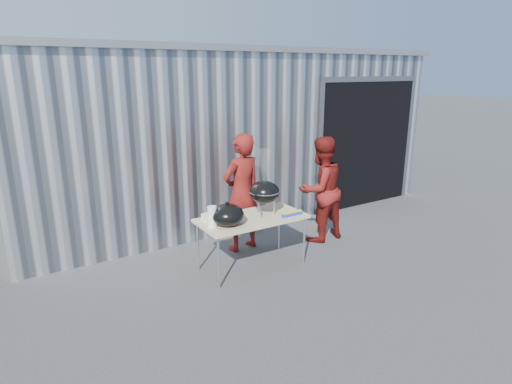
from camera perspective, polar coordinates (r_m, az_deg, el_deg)
ground at (r=6.06m, az=3.41°, el=-10.76°), size 80.00×80.00×0.00m
building at (r=9.93m, az=-7.70°, el=9.00°), size 8.20×6.20×3.10m
folding_table at (r=5.96m, az=-0.57°, el=-3.74°), size 1.50×0.75×0.75m
kettle_grill at (r=5.91m, az=1.13°, el=0.78°), size 0.43×0.43×0.93m
grill_lid at (r=5.61m, az=-3.82°, el=-3.06°), size 0.44×0.44×0.32m
paper_towels at (r=5.57m, az=-5.87°, el=-3.30°), size 0.12×0.12×0.28m
white_tub at (r=5.83m, az=-6.13°, el=-3.35°), size 0.20×0.15×0.10m
foil_box at (r=6.01m, az=4.81°, el=-2.90°), size 0.32×0.05×0.06m
person_cook at (r=6.52m, az=-1.91°, el=-0.12°), size 0.72×0.52×1.83m
person_bystander at (r=7.00m, az=8.58°, el=0.36°), size 0.87×0.69×1.72m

